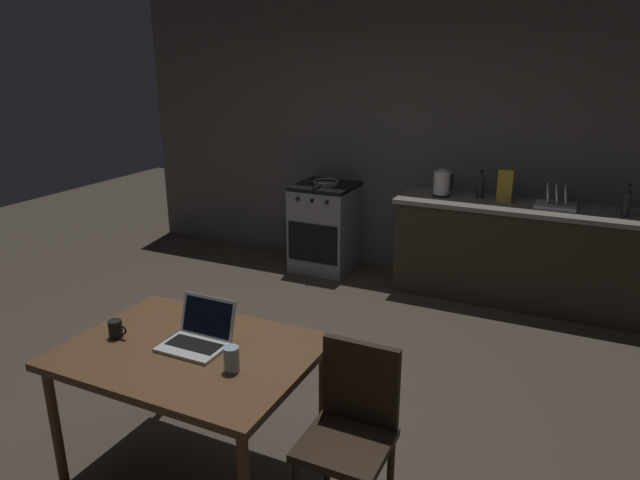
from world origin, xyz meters
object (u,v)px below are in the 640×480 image
object	(u,v)px
dining_table	(190,361)
dish_rack	(556,202)
electric_kettle	(442,183)
drinking_glass	(232,359)
cereal_box	(505,186)
chair	(352,424)
laptop	(198,337)
coffee_mug	(116,329)
frying_pan	(325,183)
stove_oven	(325,227)
bottle_b	(481,185)
bottle	(627,201)

from	to	relation	value
dining_table	dish_rack	size ratio (longest dim) A/B	3.65
electric_kettle	drinking_glass	size ratio (longest dim) A/B	2.04
cereal_box	chair	bearing A→B (deg)	-93.75
laptop	electric_kettle	distance (m)	3.15
laptop	coffee_mug	distance (m)	0.45
frying_pan	drinking_glass	world-z (taller)	frying_pan
stove_oven	drinking_glass	world-z (taller)	stove_oven
dining_table	coffee_mug	world-z (taller)	coffee_mug
cereal_box	bottle_b	size ratio (longest dim) A/B	1.14
laptop	bottle	world-z (taller)	bottle
laptop	bottle	distance (m)	3.66
chair	coffee_mug	distance (m)	1.31
stove_oven	chair	bearing A→B (deg)	-63.09
frying_pan	dining_table	bearing A→B (deg)	-77.56
electric_kettle	dish_rack	distance (m)	1.00
electric_kettle	coffee_mug	xyz separation A→B (m)	(-0.91, -3.22, -0.22)
dining_table	frying_pan	size ratio (longest dim) A/B	2.86
dining_table	stove_oven	bearing A→B (deg)	102.58
coffee_mug	drinking_glass	size ratio (longest dim) A/B	0.90
electric_kettle	laptop	bearing A→B (deg)	-98.69
drinking_glass	frying_pan	bearing A→B (deg)	107.34
chair	coffee_mug	bearing A→B (deg)	-174.46
frying_pan	bottle_b	xyz separation A→B (m)	(1.52, 0.11, 0.10)
bottle	dish_rack	size ratio (longest dim) A/B	0.80
chair	coffee_mug	world-z (taller)	chair
laptop	drinking_glass	world-z (taller)	laptop
drinking_glass	dining_table	bearing A→B (deg)	164.88
laptop	bottle	bearing A→B (deg)	43.92
electric_kettle	bottle	distance (m)	1.53
chair	dish_rack	size ratio (longest dim) A/B	2.62
dish_rack	bottle_b	world-z (taller)	bottle_b
dish_rack	bottle_b	xyz separation A→B (m)	(-0.66, 0.08, 0.07)
frying_pan	bottle_b	world-z (taller)	bottle_b
laptop	dish_rack	world-z (taller)	dish_rack
stove_oven	frying_pan	size ratio (longest dim) A/B	2.09
dining_table	cereal_box	size ratio (longest dim) A/B	4.27
bottle	cereal_box	xyz separation A→B (m)	(-0.97, 0.07, 0.02)
chair	frying_pan	xyz separation A→B (m)	(-1.54, 3.03, 0.42)
frying_pan	drinking_glass	xyz separation A→B (m)	(1.00, -3.21, -0.11)
stove_oven	dining_table	distance (m)	3.24
chair	frying_pan	bearing A→B (deg)	115.52
chair	dish_rack	world-z (taller)	dish_rack
dining_table	laptop	xyz separation A→B (m)	(0.02, 0.05, 0.12)
chair	drinking_glass	xyz separation A→B (m)	(-0.54, -0.18, 0.30)
bottle_b	drinking_glass	bearing A→B (deg)	-98.85
electric_kettle	dish_rack	size ratio (longest dim) A/B	0.74
chair	laptop	distance (m)	0.88
electric_kettle	cereal_box	xyz separation A→B (m)	(0.56, 0.02, 0.03)
dining_table	bottle_b	bearing A→B (deg)	75.61
coffee_mug	dish_rack	world-z (taller)	dish_rack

